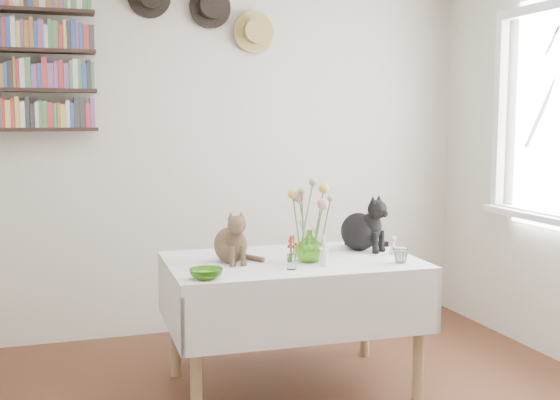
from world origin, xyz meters
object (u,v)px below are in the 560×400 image
object	(u,v)px
tabby_cat	(230,235)
flower_vase	(310,246)
black_cat	(359,221)
bookshelf_unit	(11,56)
dining_table	(292,291)

from	to	relation	value
tabby_cat	flower_vase	distance (m)	0.42
black_cat	flower_vase	distance (m)	0.46
bookshelf_unit	dining_table	bearing A→B (deg)	-38.06
dining_table	tabby_cat	bearing A→B (deg)	174.45
black_cat	bookshelf_unit	size ratio (longest dim) A/B	0.33
tabby_cat	black_cat	xyz separation A→B (m)	(0.79, 0.11, 0.02)
flower_vase	bookshelf_unit	distance (m)	2.18
dining_table	black_cat	bearing A→B (deg)	16.77
tabby_cat	flower_vase	size ratio (longest dim) A/B	1.68
dining_table	bookshelf_unit	bearing A→B (deg)	141.94
tabby_cat	black_cat	world-z (taller)	black_cat
flower_vase	black_cat	bearing A→B (deg)	30.95
tabby_cat	flower_vase	xyz separation A→B (m)	(0.40, -0.13, -0.06)
dining_table	tabby_cat	world-z (taller)	tabby_cat
bookshelf_unit	black_cat	bearing A→B (deg)	-27.43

